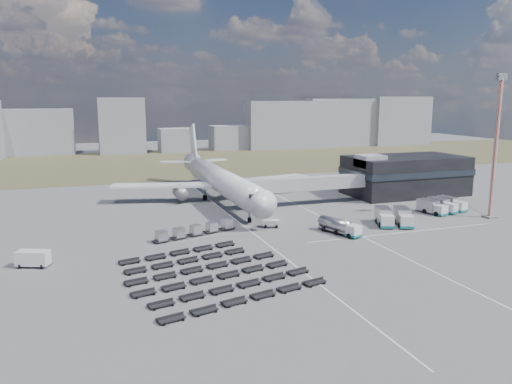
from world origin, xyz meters
name	(u,v)px	position (x,y,z in m)	size (l,w,h in m)	color
ground	(265,233)	(0.00, 0.00, 0.00)	(420.00, 420.00, 0.00)	#565659
grass_strip	(167,163)	(0.00, 110.00, 0.01)	(420.00, 90.00, 0.01)	#4F4E2F
lane_markings	(306,225)	(9.77, 3.00, 0.01)	(47.12, 110.00, 0.01)	silver
terminal	(405,174)	(47.77, 23.96, 5.25)	(30.40, 16.40, 11.00)	black
jet_bridge	(298,184)	(15.90, 20.42, 5.05)	(30.30, 3.80, 7.05)	#939399
airliner	(219,179)	(0.00, 32.38, 5.29)	(51.59, 64.53, 17.62)	silver
skyline	(181,128)	(13.12, 148.52, 10.99)	(298.32, 24.69, 25.52)	gray
fuel_tanker	(340,226)	(12.97, -4.86, 1.44)	(5.14, 9.17, 2.89)	silver
pushback_tug	(271,224)	(2.76, 4.02, 0.71)	(3.09, 1.74, 1.41)	silver
utility_van	(33,259)	(-39.17, -5.95, 1.24)	(4.71, 2.13, 2.48)	silver
catering_truck	(267,188)	(14.54, 37.63, 1.35)	(3.96, 6.17, 2.63)	silver
service_trucks_near	(394,217)	(26.28, -2.63, 1.66)	(8.78, 9.45, 3.06)	silver
service_trucks_far	(442,205)	(43.24, 3.78, 1.48)	(10.18, 8.49, 2.73)	silver
uld_row	(196,230)	(-12.54, 2.70, 1.09)	(16.36, 6.81, 1.83)	black
baggage_dollies	(210,273)	(-15.26, -18.46, 0.38)	(27.90, 28.28, 0.75)	black
floodlight_mast	(496,147)	(49.19, -3.95, 14.91)	(2.83, 2.30, 29.74)	#AE2C1B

